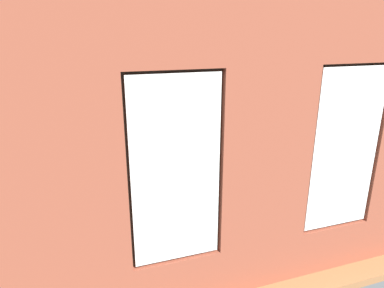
{
  "coord_description": "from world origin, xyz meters",
  "views": [
    {
      "loc": [
        1.79,
        5.27,
        2.81
      ],
      "look_at": [
        0.13,
        0.4,
        1.11
      ],
      "focal_mm": 32.0,
      "sensor_mm": 36.0,
      "label": 1
    }
  ],
  "objects": [
    {
      "name": "remote_silver",
      "position": [
        0.82,
        0.15,
        0.42
      ],
      "size": [
        0.18,
        0.1,
        0.02
      ],
      "primitive_type": "cube",
      "rotation": [
        0.0,
        0.0,
        1.85
      ],
      "color": "#B2B2B7",
      "rests_on": "coffee_table"
    },
    {
      "name": "couch_by_window",
      "position": [
        0.39,
        1.73,
        0.33
      ],
      "size": [
        1.99,
        0.87,
        0.8
      ],
      "color": "black",
      "rests_on": "ground_plane"
    },
    {
      "name": "potted_plant_between_couches",
      "position": [
        -1.05,
        1.68,
        0.54
      ],
      "size": [
        0.87,
        0.75,
        1.34
      ],
      "color": "beige",
      "rests_on": "ground_plane"
    },
    {
      "name": "brick_wall_with_windows",
      "position": [
        0.0,
        2.38,
        1.63
      ],
      "size": [
        6.15,
        0.3,
        3.27
      ],
      "color": "brown",
      "rests_on": "ground_plane"
    },
    {
      "name": "ground_plane",
      "position": [
        0.0,
        0.0,
        -0.05
      ],
      "size": [
        6.75,
        5.52,
        0.1
      ],
      "primitive_type": "cube",
      "color": "#99663D"
    },
    {
      "name": "cup_ceramic",
      "position": [
        0.35,
        0.15,
        0.46
      ],
      "size": [
        0.08,
        0.08,
        0.09
      ],
      "primitive_type": "cylinder",
      "color": "silver",
      "rests_on": "coffee_table"
    },
    {
      "name": "coffee_table",
      "position": [
        0.44,
        0.03,
        0.36
      ],
      "size": [
        1.27,
        0.78,
        0.41
      ],
      "color": "#A87547",
      "rests_on": "ground_plane"
    },
    {
      "name": "candle_jar",
      "position": [
        0.6,
        -0.07,
        0.46
      ],
      "size": [
        0.08,
        0.08,
        0.09
      ],
      "primitive_type": "cylinder",
      "color": "#B7333D",
      "rests_on": "coffee_table"
    },
    {
      "name": "potted_plant_near_tv",
      "position": [
        2.16,
        0.61,
        0.74
      ],
      "size": [
        1.06,
        1.04,
        1.25
      ],
      "color": "#9E5638",
      "rests_on": "ground_plane"
    },
    {
      "name": "tv_flatscreen",
      "position": [
        2.72,
        -0.47,
        0.89
      ],
      "size": [
        1.24,
        0.2,
        0.82
      ],
      "color": "black",
      "rests_on": "media_console"
    },
    {
      "name": "table_plant_small",
      "position": [
        0.44,
        0.03,
        0.52
      ],
      "size": [
        0.13,
        0.13,
        0.2
      ],
      "color": "beige",
      "rests_on": "coffee_table"
    },
    {
      "name": "media_console",
      "position": [
        2.72,
        -0.47,
        0.24
      ],
      "size": [
        1.28,
        0.42,
        0.48
      ],
      "primitive_type": "cube",
      "color": "black",
      "rests_on": "ground_plane"
    },
    {
      "name": "remote_black",
      "position": [
        0.09,
        -0.11,
        0.42
      ],
      "size": [
        0.12,
        0.17,
        0.02
      ],
      "primitive_type": "cube",
      "rotation": [
        0.0,
        0.0,
        5.8
      ],
      "color": "black",
      "rests_on": "coffee_table"
    },
    {
      "name": "potted_plant_mid_room_small",
      "position": [
        -0.46,
        -0.48,
        0.31
      ],
      "size": [
        0.32,
        0.32,
        0.46
      ],
      "color": "beige",
      "rests_on": "ground_plane"
    },
    {
      "name": "potted_plant_foreground_right",
      "position": [
        2.41,
        -1.72,
        0.62
      ],
      "size": [
        0.99,
        1.19,
        1.27
      ],
      "color": "brown",
      "rests_on": "ground_plane"
    },
    {
      "name": "potted_plant_by_left_couch",
      "position": [
        -1.97,
        -0.72,
        0.35
      ],
      "size": [
        0.29,
        0.29,
        0.53
      ],
      "color": "#9E5638",
      "rests_on": "ground_plane"
    },
    {
      "name": "couch_left",
      "position": [
        -2.37,
        0.71,
        0.33
      ],
      "size": [
        0.88,
        1.98,
        0.8
      ],
      "rotation": [
        0.0,
        0.0,
        1.57
      ],
      "color": "black",
      "rests_on": "ground_plane"
    },
    {
      "name": "potted_plant_corner_near_left",
      "position": [
        -2.51,
        -1.77,
        0.67
      ],
      "size": [
        0.72,
        0.69,
        1.22
      ],
      "color": "#9E5638",
      "rests_on": "ground_plane"
    }
  ]
}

